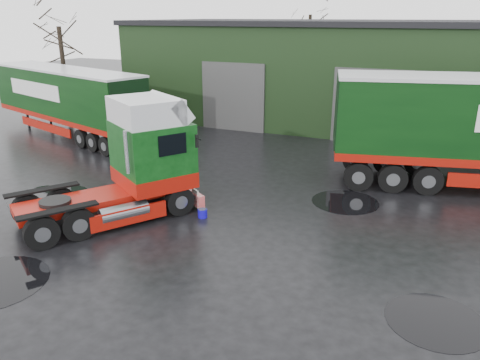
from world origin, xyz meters
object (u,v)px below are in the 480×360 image
trailer_left (67,102)px  tree_left (62,55)px  hero_tractor (101,163)px  wash_bucket (203,213)px  warehouse (387,73)px  tree_back_a (309,38)px

trailer_left → tree_left: (-2.85, 3.04, 2.33)m
hero_tractor → trailer_left: bearing=170.4°
wash_bucket → tree_left: 19.03m
warehouse → tree_back_a: tree_back_a is taller
tree_left → tree_back_a: tree_back_a is taller
warehouse → trailer_left: 19.60m
trailer_left → wash_bucket: 14.67m
hero_tractor → tree_left: bearing=169.3°
warehouse → tree_back_a: (-8.00, 10.00, 1.59)m
wash_bucket → hero_tractor: bearing=-153.5°
trailer_left → tree_back_a: size_ratio=1.30×
warehouse → hero_tractor: warehouse is taller
wash_bucket → tree_left: tree_left is taller
wash_bucket → tree_back_a: tree_back_a is taller
warehouse → trailer_left: size_ratio=2.62×
warehouse → wash_bucket: bearing=-101.0°
trailer_left → tree_left: size_ratio=1.45×
tree_left → warehouse: bearing=22.8°
tree_back_a → hero_tractor: bearing=-87.1°
trailer_left → wash_bucket: bearing=-102.6°
tree_back_a → trailer_left: bearing=-111.2°
wash_bucket → tree_back_a: (-4.45, 28.33, 4.60)m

